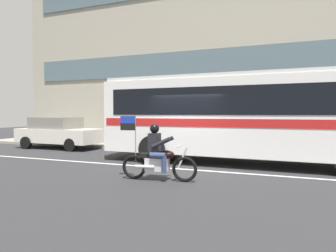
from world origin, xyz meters
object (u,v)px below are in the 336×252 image
at_px(motorcycle_with_rider, 158,156).
at_px(fire_hydrant, 229,143).
at_px(transit_bus, 251,112).
at_px(parked_sedan_curbside, 58,132).

bearing_deg(motorcycle_with_rider, fire_hydrant, 80.84).
bearing_deg(fire_hydrant, motorcycle_with_rider, -99.16).
height_order(transit_bus, fire_hydrant, transit_bus).
relative_size(transit_bus, motorcycle_with_rider, 4.97).
bearing_deg(parked_sedan_curbside, motorcycle_with_rider, -32.38).
distance_m(transit_bus, parked_sedan_curbside, 10.11).
height_order(motorcycle_with_rider, fire_hydrant, motorcycle_with_rider).
bearing_deg(motorcycle_with_rider, transit_bus, 59.29).
distance_m(transit_bus, fire_hydrant, 3.02).
xyz_separation_m(parked_sedan_curbside, fire_hydrant, (8.81, 1.04, -0.33)).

